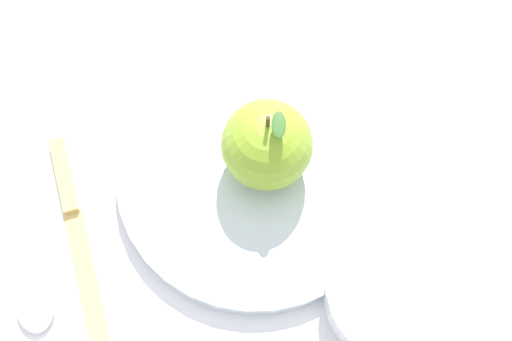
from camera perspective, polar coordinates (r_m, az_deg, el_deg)
The scene contains 6 objects.
ground_plane at distance 0.69m, azimuth -3.09°, elevation -2.27°, with size 2.40×2.40×0.00m, color silver.
dinner_plate at distance 0.68m, azimuth -0.00°, elevation -0.26°, with size 0.27×0.27×0.02m.
apple at distance 0.64m, azimuth 0.89°, elevation 2.08°, with size 0.08×0.08×0.10m.
side_bowl at distance 0.65m, azimuth 11.46°, elevation -9.48°, with size 0.13×0.13×0.04m.
knife at distance 0.70m, azimuth -14.42°, elevation -3.75°, with size 0.15×0.16×0.01m.
spoon at distance 0.69m, azimuth -17.50°, elevation -9.03°, with size 0.13×0.14×0.01m.
Camera 1 is at (0.13, -0.18, 0.65)m, focal length 49.90 mm.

